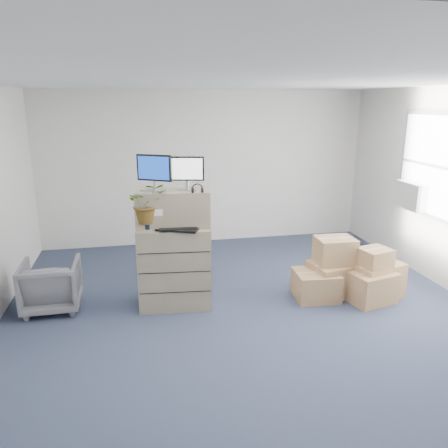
# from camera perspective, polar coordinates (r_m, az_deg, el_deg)

# --- Properties ---
(ground) EXTENTS (7.00, 7.00, 0.00)m
(ground) POSITION_cam_1_polar(r_m,az_deg,el_deg) (5.29, 3.92, -13.61)
(ground) COLOR #242D41
(ground) RESTS_ON ground
(wall_back) EXTENTS (6.00, 0.02, 2.80)m
(wall_back) POSITION_cam_1_polar(r_m,az_deg,el_deg) (8.13, -2.47, 7.31)
(wall_back) COLOR silver
(wall_back) RESTS_ON ground
(ac_unit) EXTENTS (0.24, 0.60, 0.40)m
(ac_unit) POSITION_cam_1_polar(r_m,az_deg,el_deg) (7.28, 23.38, 3.44)
(ac_unit) COLOR beige
(ac_unit) RESTS_ON wall_right
(filing_cabinet_lower) EXTENTS (0.96, 0.64, 1.07)m
(filing_cabinet_lower) POSITION_cam_1_polar(r_m,az_deg,el_deg) (5.71, -6.45, -5.46)
(filing_cabinet_lower) COLOR gray
(filing_cabinet_lower) RESTS_ON ground
(filing_cabinet_upper) EXTENTS (0.95, 0.54, 0.46)m
(filing_cabinet_upper) POSITION_cam_1_polar(r_m,az_deg,el_deg) (5.53, -6.69, 2.12)
(filing_cabinet_upper) COLOR gray
(filing_cabinet_upper) RESTS_ON filing_cabinet_lower
(monitor_left) EXTENTS (0.41, 0.26, 0.45)m
(monitor_left) POSITION_cam_1_polar(r_m,az_deg,el_deg) (5.42, -9.11, 6.90)
(monitor_left) COLOR #99999E
(monitor_left) RESTS_ON filing_cabinet_upper
(monitor_right) EXTENTS (0.42, 0.20, 0.41)m
(monitor_right) POSITION_cam_1_polar(r_m,az_deg,el_deg) (5.44, -4.83, 6.88)
(monitor_right) COLOR #99999E
(monitor_right) RESTS_ON filing_cabinet_upper
(headphones) EXTENTS (0.14, 0.03, 0.14)m
(headphones) POSITION_cam_1_polar(r_m,az_deg,el_deg) (5.30, -3.50, 4.56)
(headphones) COLOR black
(headphones) RESTS_ON filing_cabinet_upper
(keyboard) EXTENTS (0.55, 0.39, 0.03)m
(keyboard) POSITION_cam_1_polar(r_m,az_deg,el_deg) (5.37, -6.09, -0.67)
(keyboard) COLOR black
(keyboard) RESTS_ON filing_cabinet_lower
(mouse) EXTENTS (0.11, 0.08, 0.03)m
(mouse) POSITION_cam_1_polar(r_m,az_deg,el_deg) (5.41, -2.87, -0.42)
(mouse) COLOR silver
(mouse) RESTS_ON filing_cabinet_lower
(water_bottle) EXTENTS (0.07, 0.07, 0.24)m
(water_bottle) POSITION_cam_1_polar(r_m,az_deg,el_deg) (5.53, -5.89, 0.97)
(water_bottle) COLOR gray
(water_bottle) RESTS_ON filing_cabinet_lower
(phone_dock) EXTENTS (0.06, 0.05, 0.12)m
(phone_dock) POSITION_cam_1_polar(r_m,az_deg,el_deg) (5.57, -6.94, 0.22)
(phone_dock) COLOR silver
(phone_dock) RESTS_ON filing_cabinet_lower
(external_drive) EXTENTS (0.22, 0.19, 0.05)m
(external_drive) POSITION_cam_1_polar(r_m,az_deg,el_deg) (5.67, -3.21, 0.43)
(external_drive) COLOR black
(external_drive) RESTS_ON filing_cabinet_lower
(tissue_box) EXTENTS (0.25, 0.18, 0.08)m
(tissue_box) POSITION_cam_1_polar(r_m,az_deg,el_deg) (5.66, -3.03, 1.13)
(tissue_box) COLOR #3E9CD5
(tissue_box) RESTS_ON external_drive
(potted_plant) EXTENTS (0.54, 0.58, 0.47)m
(potted_plant) POSITION_cam_1_polar(r_m,az_deg,el_deg) (5.39, -10.04, 2.06)
(potted_plant) COLOR #97AF8D
(potted_plant) RESTS_ON filing_cabinet_lower
(office_chair) EXTENTS (0.70, 0.65, 0.71)m
(office_chair) POSITION_cam_1_polar(r_m,az_deg,el_deg) (6.03, -21.66, -7.16)
(office_chair) COLOR #5E5E63
(office_chair) RESTS_ON ground
(cardboard_boxes) EXTENTS (1.51, 0.93, 0.81)m
(cardboard_boxes) POSITION_cam_1_polar(r_m,az_deg,el_deg) (6.21, 16.10, -6.67)
(cardboard_boxes) COLOR #9F754D
(cardboard_boxes) RESTS_ON ground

